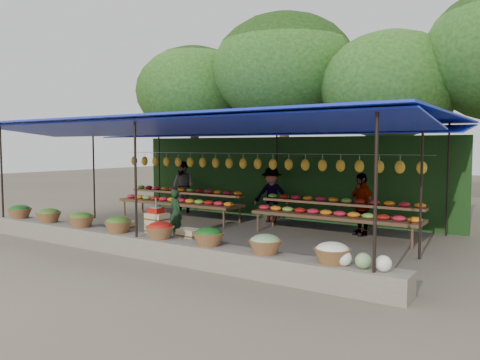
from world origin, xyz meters
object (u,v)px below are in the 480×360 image
Objects in this scene: vendor_seated at (176,214)px; blue_crate_back at (80,224)px; crate_counter at (156,234)px; weighing_scale at (156,209)px; blue_crate_front at (43,227)px.

vendor_seated reaches higher than blue_crate_back.
crate_counter is at bearing 127.15° from vendor_seated.
weighing_scale is at bearing 127.20° from vendor_seated.
vendor_seated is at bearing 105.28° from weighing_scale.
weighing_scale is (0.00, -0.00, 0.54)m from crate_counter.
blue_crate_front is (-3.39, -1.25, -0.46)m from vendor_seated.
blue_crate_front is (-3.65, -0.29, -0.16)m from crate_counter.
crate_counter is 3.66m from blue_crate_front.
vendor_seated is (-0.26, 0.96, -0.24)m from weighing_scale.
blue_crate_back is at bearing 50.72° from blue_crate_front.
weighing_scale is 1.02m from vendor_seated.
crate_counter reaches higher than blue_crate_front.
vendor_seated is 2.37× the size of blue_crate_back.
vendor_seated is 2.48× the size of blue_crate_front.
crate_counter is 1.95× the size of vendor_seated.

